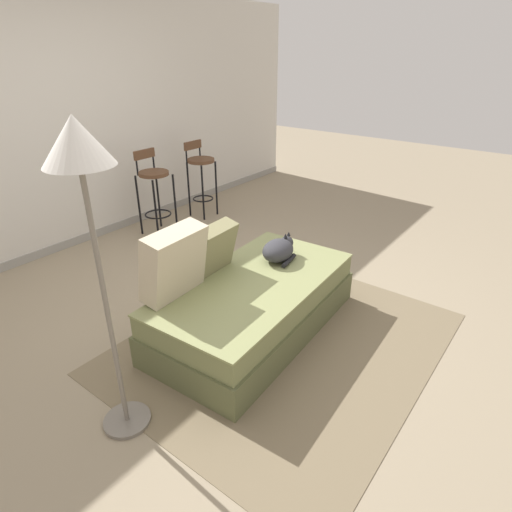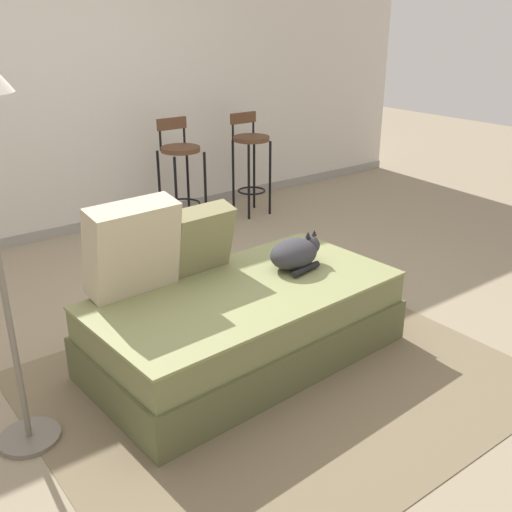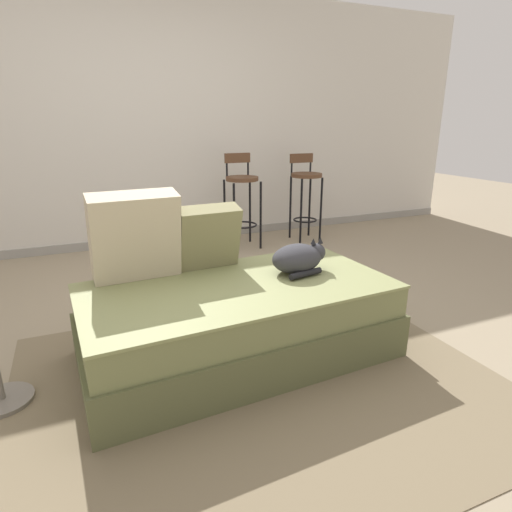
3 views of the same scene
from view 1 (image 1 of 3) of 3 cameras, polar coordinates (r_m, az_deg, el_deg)
name	(u,v)px [view 1 (image 1 of 3)]	position (r m, az deg, el deg)	size (l,w,h in m)	color
ground_plane	(217,311)	(3.69, -5.16, -7.35)	(16.00, 16.00, 0.00)	gray
wall_back_panel	(46,127)	(4.96, -26.24, 15.18)	(8.00, 0.10, 2.60)	silver
wall_baseboard_trim	(73,242)	(5.25, -23.26, 1.75)	(8.00, 0.02, 0.09)	gray
area_rug	(286,342)	(3.34, 3.97, -11.36)	(2.43, 2.00, 0.01)	#75664C
couch	(255,305)	(3.35, -0.20, -6.51)	(1.77, 0.99, 0.44)	brown
throw_pillow_corner	(174,263)	(3.00, -10.90, -0.90)	(0.50, 0.28, 0.51)	beige
throw_pillow_middle	(214,248)	(3.31, -5.64, 1.07)	(0.39, 0.24, 0.40)	#847F56
cat	(279,250)	(3.53, 3.09, 0.84)	(0.37, 0.29, 0.20)	#333338
bar_stool_near_window	(154,185)	(5.12, -13.42, 9.14)	(0.34, 0.34, 0.98)	black
bar_stool_by_doorway	(201,170)	(5.61, -7.39, 11.26)	(0.34, 0.34, 0.96)	black
floor_lamp	(83,178)	(2.09, -22.11, 9.66)	(0.32, 0.32, 1.78)	slate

